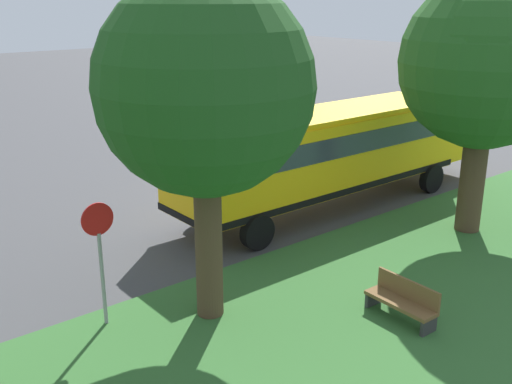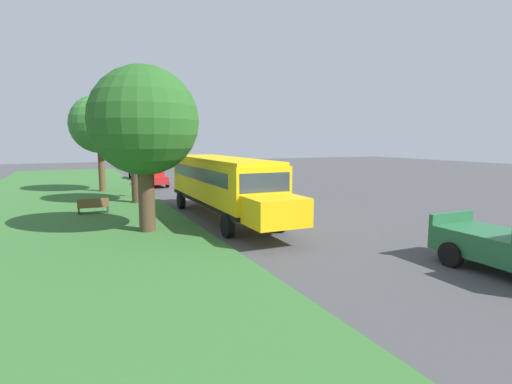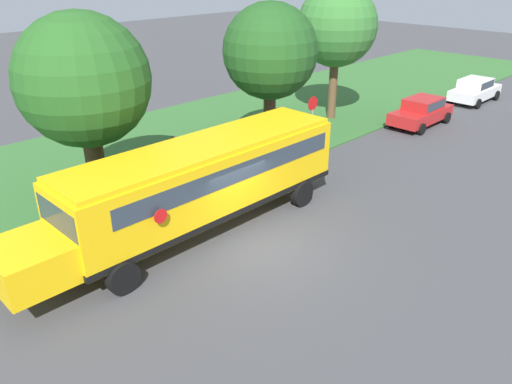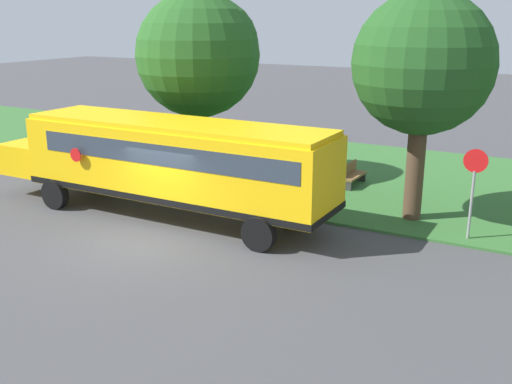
% 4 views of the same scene
% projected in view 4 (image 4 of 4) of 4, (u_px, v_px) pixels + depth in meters
% --- Properties ---
extents(ground_plane, '(120.00, 120.00, 0.00)m').
position_uv_depth(ground_plane, '(142.00, 241.00, 17.49)').
color(ground_plane, '#424244').
extents(grass_verge, '(12.00, 80.00, 0.08)m').
position_uv_depth(grass_verge, '(290.00, 167.00, 25.88)').
color(grass_verge, '#33662D').
rests_on(grass_verge, ground).
extents(school_bus, '(2.84, 12.42, 3.16)m').
position_uv_depth(school_bus, '(169.00, 159.00, 19.12)').
color(school_bus, yellow).
rests_on(school_bus, ground).
extents(oak_tree_beside_bus, '(4.68, 4.68, 7.24)m').
position_uv_depth(oak_tree_beside_bus, '(202.00, 53.00, 22.47)').
color(oak_tree_beside_bus, '#4C3826').
rests_on(oak_tree_beside_bus, ground).
extents(oak_tree_roadside_mid, '(4.29, 4.29, 7.10)m').
position_uv_depth(oak_tree_roadside_mid, '(426.00, 62.00, 17.74)').
color(oak_tree_roadside_mid, '#4C3826').
rests_on(oak_tree_roadside_mid, ground).
extents(stop_sign, '(0.08, 0.68, 2.74)m').
position_uv_depth(stop_sign, '(473.00, 184.00, 17.01)').
color(stop_sign, gray).
rests_on(stop_sign, ground).
extents(park_bench, '(1.61, 0.54, 0.92)m').
position_uv_depth(park_bench, '(352.00, 175.00, 22.83)').
color(park_bench, brown).
rests_on(park_bench, ground).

